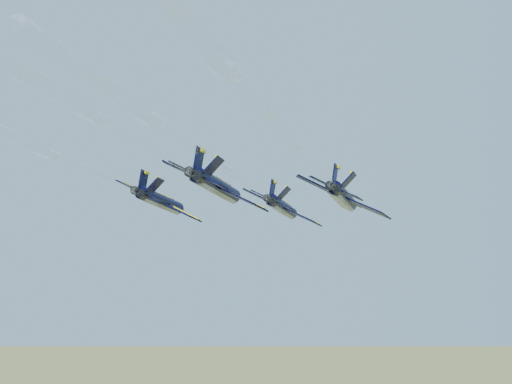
# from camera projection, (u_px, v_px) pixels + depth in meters

# --- Properties ---
(jet_lead) EXTENTS (11.14, 16.01, 5.46)m
(jet_lead) POSITION_uv_depth(u_px,v_px,m) (283.00, 207.00, 107.34)
(jet_lead) COLOR black
(jet_left) EXTENTS (11.14, 16.01, 5.46)m
(jet_left) POSITION_uv_depth(u_px,v_px,m) (161.00, 201.00, 97.25)
(jet_left) COLOR black
(jet_right) EXTENTS (11.14, 16.01, 5.46)m
(jet_right) POSITION_uv_depth(u_px,v_px,m) (343.00, 197.00, 91.94)
(jet_right) COLOR black
(jet_slot) EXTENTS (11.14, 16.01, 5.46)m
(jet_slot) POSITION_uv_depth(u_px,v_px,m) (217.00, 187.00, 79.83)
(jet_slot) COLOR black
(smoke_trail_lead) EXTENTS (12.18, 59.72, 2.04)m
(smoke_trail_lead) POSITION_uv_depth(u_px,v_px,m) (156.00, 168.00, 65.14)
(smoke_trail_lead) COLOR white
(smoke_trail_right) EXTENTS (12.18, 59.72, 2.04)m
(smoke_trail_right) POSITION_uv_depth(u_px,v_px,m) (229.00, 137.00, 49.74)
(smoke_trail_right) COLOR white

